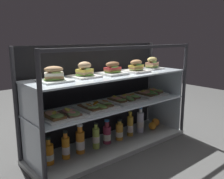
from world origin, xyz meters
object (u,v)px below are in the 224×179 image
(plated_roll_sandwich_center, at_px, (85,71))
(open_sandwich_tray_near_left_corner, at_px, (150,93))
(open_sandwich_tray_center, at_px, (62,115))
(juice_bottle_front_right_end, at_px, (140,122))
(open_sandwich_tray_mid_right, at_px, (126,99))
(juice_bottle_front_second, at_px, (80,142))
(juice_bottle_front_left_end, at_px, (107,134))
(orange_fruit_near_left_post, at_px, (156,122))
(plated_roll_sandwich_mid_right, at_px, (112,70))
(plated_roll_sandwich_far_left, at_px, (152,64))
(open_sandwich_tray_far_left, at_px, (97,106))
(juice_bottle_front_middle, at_px, (49,154))
(juice_bottle_front_fourth, at_px, (66,148))
(plated_roll_sandwich_near_left_corner, at_px, (136,68))
(juice_bottle_back_center, at_px, (130,126))
(juice_bottle_tucked_behind, at_px, (119,132))
(juice_bottle_back_right, at_px, (96,138))
(orange_fruit_beside_bottles, at_px, (152,126))
(plated_roll_sandwich_left_of_center, at_px, (54,76))

(plated_roll_sandwich_center, bearing_deg, open_sandwich_tray_near_left_corner, -0.72)
(open_sandwich_tray_center, distance_m, juice_bottle_front_right_end, 0.90)
(open_sandwich_tray_mid_right, relative_size, juice_bottle_front_right_end, 1.19)
(open_sandwich_tray_center, bearing_deg, juice_bottle_front_right_end, 3.80)
(juice_bottle_front_second, xyz_separation_m, juice_bottle_front_left_end, (0.27, 0.01, -0.01))
(orange_fruit_near_left_post, bearing_deg, plated_roll_sandwich_mid_right, -177.54)
(plated_roll_sandwich_far_left, bearing_deg, open_sandwich_tray_far_left, -176.41)
(plated_roll_sandwich_center, xyz_separation_m, open_sandwich_tray_center, (-0.24, -0.07, -0.27))
(juice_bottle_front_middle, height_order, orange_fruit_near_left_post, juice_bottle_front_middle)
(juice_bottle_front_fourth, bearing_deg, open_sandwich_tray_mid_right, -0.70)
(plated_roll_sandwich_far_left, xyz_separation_m, open_sandwich_tray_far_left, (-0.69, -0.04, -0.27))
(juice_bottle_front_second, bearing_deg, plated_roll_sandwich_far_left, 0.29)
(plated_roll_sandwich_mid_right, relative_size, plated_roll_sandwich_near_left_corner, 1.05)
(open_sandwich_tray_far_left, bearing_deg, plated_roll_sandwich_far_left, 3.59)
(juice_bottle_front_middle, distance_m, juice_bottle_front_second, 0.27)
(juice_bottle_back_center, height_order, orange_fruit_near_left_post, juice_bottle_back_center)
(plated_roll_sandwich_near_left_corner, relative_size, juice_bottle_tucked_behind, 0.99)
(juice_bottle_front_second, relative_size, juice_bottle_back_center, 1.04)
(plated_roll_sandwich_far_left, relative_size, juice_bottle_front_fourth, 0.79)
(plated_roll_sandwich_near_left_corner, height_order, open_sandwich_tray_center, plated_roll_sandwich_near_left_corner)
(open_sandwich_tray_near_left_corner, height_order, juice_bottle_front_left_end, open_sandwich_tray_near_left_corner)
(plated_roll_sandwich_far_left, height_order, juice_bottle_back_right, plated_roll_sandwich_far_left)
(juice_bottle_back_right, xyz_separation_m, orange_fruit_near_left_post, (0.77, 0.02, -0.05))
(open_sandwich_tray_center, bearing_deg, juice_bottle_back_right, 8.05)
(open_sandwich_tray_mid_right, height_order, juice_bottle_front_right_end, open_sandwich_tray_mid_right)
(open_sandwich_tray_mid_right, bearing_deg, plated_roll_sandwich_far_left, 2.79)
(juice_bottle_front_middle, height_order, juice_bottle_front_fourth, juice_bottle_front_fourth)
(juice_bottle_tucked_behind, distance_m, orange_fruit_beside_bottles, 0.41)
(juice_bottle_front_fourth, height_order, orange_fruit_beside_bottles, juice_bottle_front_fourth)
(open_sandwich_tray_near_left_corner, bearing_deg, juice_bottle_front_fourth, -179.48)
(juice_bottle_front_second, distance_m, juice_bottle_back_right, 0.14)
(juice_bottle_front_middle, relative_size, juice_bottle_front_left_end, 0.97)
(plated_roll_sandwich_mid_right, bearing_deg, juice_bottle_front_middle, 178.22)
(plated_roll_sandwich_left_of_center, height_order, juice_bottle_front_fourth, plated_roll_sandwich_left_of_center)
(open_sandwich_tray_mid_right, bearing_deg, open_sandwich_tray_near_left_corner, 2.74)
(open_sandwich_tray_center, xyz_separation_m, juice_bottle_front_fourth, (0.05, 0.05, -0.28))
(plated_roll_sandwich_far_left, distance_m, juice_bottle_front_middle, 1.23)
(open_sandwich_tray_mid_right, height_order, juice_bottle_back_right, open_sandwich_tray_mid_right)
(open_sandwich_tray_far_left, xyz_separation_m, orange_fruit_beside_bottles, (0.68, 0.00, -0.33))
(plated_roll_sandwich_far_left, bearing_deg, juice_bottle_front_left_end, 179.79)
(open_sandwich_tray_near_left_corner, bearing_deg, plated_roll_sandwich_left_of_center, -179.48)
(juice_bottle_front_left_end, bearing_deg, plated_roll_sandwich_center, 178.40)
(juice_bottle_front_left_end, distance_m, juice_bottle_back_center, 0.27)
(juice_bottle_back_center, bearing_deg, plated_roll_sandwich_center, 178.45)
(open_sandwich_tray_near_left_corner, bearing_deg, juice_bottle_front_second, -179.81)
(open_sandwich_tray_center, distance_m, open_sandwich_tray_far_left, 0.31)
(plated_roll_sandwich_left_of_center, distance_m, open_sandwich_tray_center, 0.28)
(plated_roll_sandwich_center, bearing_deg, plated_roll_sandwich_far_left, -0.59)
(plated_roll_sandwich_left_of_center, height_order, open_sandwich_tray_mid_right, plated_roll_sandwich_left_of_center)
(juice_bottle_front_middle, bearing_deg, juice_bottle_front_right_end, -0.01)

